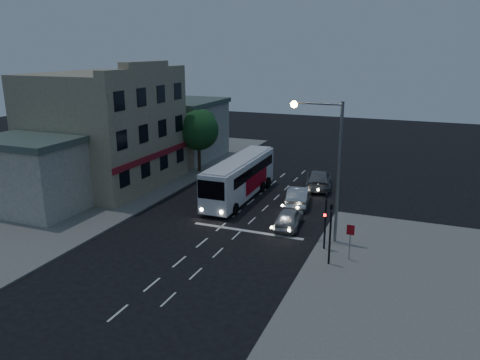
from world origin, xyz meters
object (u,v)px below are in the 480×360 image
at_px(car_suv, 289,218).
at_px(streetlight, 329,156).
at_px(traffic_signal_main, 326,214).
at_px(traffic_signal_side, 331,227).
at_px(car_sedan_a, 298,196).
at_px(car_sedan_b, 319,179).
at_px(tour_bus, 240,177).
at_px(regulatory_sign, 350,237).
at_px(street_tree, 199,128).

height_order(car_suv, streetlight, streetlight).
height_order(traffic_signal_main, traffic_signal_side, same).
bearing_deg(car_suv, car_sedan_a, -87.57).
bearing_deg(car_sedan_b, tour_bus, 34.07).
distance_m(car_sedan_b, traffic_signal_main, 13.90).
xyz_separation_m(tour_bus, regulatory_sign, (10.52, -8.88, -0.26)).
distance_m(car_suv, traffic_signal_main, 4.69).
bearing_deg(street_tree, car_sedan_b, -3.96).
relative_size(car_suv, traffic_signal_main, 0.99).
distance_m(car_sedan_b, streetlight, 13.32).
relative_size(traffic_signal_side, streetlight, 0.46).
bearing_deg(regulatory_sign, street_tree, 138.92).
bearing_deg(tour_bus, car_suv, -41.02).
bearing_deg(streetlight, street_tree, 140.49).
distance_m(car_sedan_a, street_tree, 14.07).
relative_size(car_sedan_a, regulatory_sign, 2.11).
bearing_deg(tour_bus, traffic_signal_main, -42.29).
xyz_separation_m(tour_bus, car_sedan_a, (5.04, 0.10, -1.09)).
height_order(tour_bus, car_sedan_b, tour_bus).
height_order(car_sedan_b, regulatory_sign, regulatory_sign).
relative_size(tour_bus, car_sedan_b, 2.08).
distance_m(car_suv, streetlight, 6.02).
relative_size(car_suv, regulatory_sign, 1.85).
xyz_separation_m(car_sedan_a, car_sedan_b, (0.41, 5.42, 0.02)).
height_order(car_sedan_a, car_sedan_b, car_sedan_b).
relative_size(car_sedan_a, street_tree, 0.75).
height_order(regulatory_sign, streetlight, streetlight).
height_order(car_sedan_a, traffic_signal_main, traffic_signal_main).
height_order(traffic_signal_main, regulatory_sign, traffic_signal_main).
bearing_deg(car_sedan_a, streetlight, 109.20).
distance_m(tour_bus, car_suv, 7.55).
xyz_separation_m(car_sedan_a, regulatory_sign, (5.49, -8.98, 0.83)).
distance_m(tour_bus, street_tree, 9.82).
distance_m(car_sedan_b, regulatory_sign, 15.29).
height_order(car_suv, car_sedan_b, car_sedan_b).
height_order(car_sedan_b, traffic_signal_main, traffic_signal_main).
relative_size(traffic_signal_main, regulatory_sign, 1.86).
bearing_deg(regulatory_sign, streetlight, 128.75).
distance_m(car_sedan_a, traffic_signal_main, 8.97).
xyz_separation_m(car_sedan_a, traffic_signal_side, (4.49, -9.94, 1.66)).
bearing_deg(street_tree, tour_bus, -42.44).
relative_size(tour_bus, car_suv, 2.75).
bearing_deg(traffic_signal_main, car_sedan_a, 115.43).
bearing_deg(car_sedan_a, traffic_signal_main, 106.27).
distance_m(car_sedan_b, traffic_signal_side, 15.98).
bearing_deg(street_tree, car_suv, -41.55).
distance_m(car_sedan_a, car_sedan_b, 5.44).
bearing_deg(car_suv, regulatory_sign, 135.22).
xyz_separation_m(car_sedan_a, traffic_signal_main, (3.79, -7.96, 1.66)).
bearing_deg(street_tree, traffic_signal_side, -44.50).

